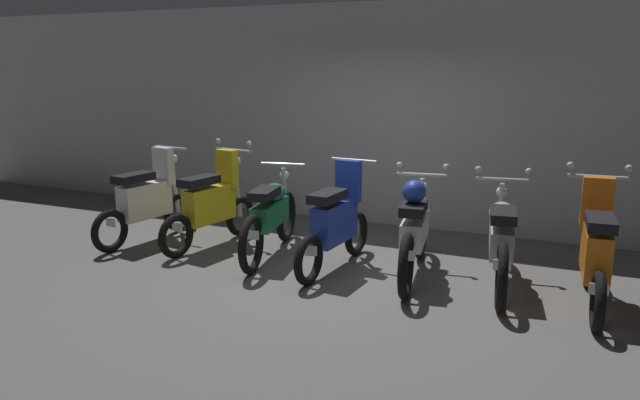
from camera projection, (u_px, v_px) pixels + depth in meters
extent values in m
plane|color=#565451|center=(324.00, 276.00, 6.53)|extent=(80.00, 80.00, 0.00)
cube|color=#ADADB2|center=(397.00, 116.00, 8.46)|extent=(16.00, 0.30, 3.06)
torus|color=black|center=(179.00, 212.00, 8.26)|extent=(0.16, 0.54, 0.53)
torus|color=black|center=(110.00, 231.00, 7.31)|extent=(0.16, 0.54, 0.53)
cube|color=silver|center=(145.00, 200.00, 7.73)|extent=(0.32, 0.76, 0.44)
cube|color=silver|center=(163.00, 166.00, 7.93)|extent=(0.29, 0.16, 0.48)
cube|color=black|center=(133.00, 178.00, 7.53)|extent=(0.31, 0.55, 0.10)
cylinder|color=#B7BABF|center=(170.00, 148.00, 8.00)|extent=(0.56, 0.11, 0.04)
cylinder|color=#B7BABF|center=(175.00, 182.00, 8.14)|extent=(0.08, 0.15, 0.85)
sphere|color=silver|center=(173.00, 159.00, 8.07)|extent=(0.12, 0.12, 0.12)
cube|color=white|center=(111.00, 223.00, 7.31)|extent=(0.16, 0.03, 0.10)
torus|color=black|center=(240.00, 216.00, 8.04)|extent=(0.17, 0.54, 0.53)
torus|color=black|center=(176.00, 236.00, 7.10)|extent=(0.17, 0.54, 0.53)
cube|color=gold|center=(209.00, 204.00, 7.51)|extent=(0.33, 0.76, 0.44)
cube|color=gold|center=(227.00, 169.00, 7.71)|extent=(0.30, 0.16, 0.48)
cube|color=black|center=(199.00, 181.00, 7.31)|extent=(0.32, 0.55, 0.10)
cylinder|color=#B7BABF|center=(234.00, 150.00, 7.77)|extent=(0.56, 0.13, 0.04)
sphere|color=#B7BABF|center=(218.00, 141.00, 7.89)|extent=(0.07, 0.07, 0.07)
sphere|color=#B7BABF|center=(249.00, 144.00, 7.61)|extent=(0.07, 0.07, 0.07)
cylinder|color=#B7BABF|center=(237.00, 185.00, 7.91)|extent=(0.08, 0.15, 0.85)
sphere|color=silver|center=(236.00, 161.00, 7.84)|extent=(0.12, 0.12, 0.12)
cube|color=white|center=(177.00, 227.00, 7.10)|extent=(0.16, 0.04, 0.10)
torus|color=black|center=(286.00, 216.00, 7.79)|extent=(0.20, 0.66, 0.65)
torus|color=black|center=(251.00, 245.00, 6.56)|extent=(0.20, 0.66, 0.65)
cube|color=#197238|center=(270.00, 214.00, 7.13)|extent=(0.36, 0.86, 0.28)
ellipsoid|color=#197238|center=(274.00, 193.00, 7.23)|extent=(0.33, 0.48, 0.22)
cube|color=black|center=(264.00, 193.00, 6.90)|extent=(0.33, 0.55, 0.10)
cylinder|color=#B7BABF|center=(283.00, 164.00, 7.54)|extent=(0.56, 0.13, 0.04)
cylinder|color=#B7BABF|center=(285.00, 193.00, 7.67)|extent=(0.08, 0.17, 0.65)
sphere|color=silver|center=(284.00, 175.00, 7.62)|extent=(0.12, 0.12, 0.12)
cube|color=white|center=(252.00, 235.00, 6.56)|extent=(0.16, 0.04, 0.10)
torus|color=black|center=(356.00, 233.00, 7.22)|extent=(0.13, 0.54, 0.53)
torus|color=black|center=(309.00, 260.00, 6.23)|extent=(0.13, 0.54, 0.53)
cube|color=#1E389E|center=(334.00, 222.00, 6.66)|extent=(0.28, 0.75, 0.44)
cube|color=#1E389E|center=(348.00, 181.00, 6.87)|extent=(0.29, 0.14, 0.48)
cube|color=black|center=(328.00, 196.00, 6.46)|extent=(0.28, 0.54, 0.10)
cylinder|color=#B7BABF|center=(354.00, 160.00, 6.94)|extent=(0.56, 0.08, 0.04)
cylinder|color=#B7BABF|center=(355.00, 200.00, 7.09)|extent=(0.07, 0.15, 0.85)
sphere|color=silver|center=(355.00, 173.00, 7.02)|extent=(0.12, 0.12, 0.12)
cube|color=white|center=(310.00, 250.00, 6.23)|extent=(0.16, 0.02, 0.10)
torus|color=black|center=(421.00, 231.00, 7.08)|extent=(0.18, 0.66, 0.65)
torus|color=black|center=(406.00, 266.00, 5.86)|extent=(0.18, 0.66, 0.65)
cube|color=silver|center=(415.00, 230.00, 6.43)|extent=(0.34, 0.86, 0.28)
ellipsoid|color=silver|center=(417.00, 206.00, 6.53)|extent=(0.32, 0.47, 0.22)
cube|color=black|center=(414.00, 208.00, 6.19)|extent=(0.31, 0.55, 0.10)
cylinder|color=#B7BABF|center=(422.00, 175.00, 6.83)|extent=(0.56, 0.12, 0.04)
sphere|color=#B7BABF|center=(399.00, 165.00, 6.88)|extent=(0.07, 0.07, 0.07)
sphere|color=#B7BABF|center=(446.00, 167.00, 6.74)|extent=(0.07, 0.07, 0.07)
cylinder|color=#B7BABF|center=(422.00, 206.00, 6.96)|extent=(0.08, 0.17, 0.65)
sphere|color=silver|center=(422.00, 187.00, 6.91)|extent=(0.12, 0.12, 0.12)
cube|color=white|center=(407.00, 255.00, 5.86)|extent=(0.16, 0.04, 0.10)
sphere|color=#1E389E|center=(414.00, 192.00, 6.16)|extent=(0.24, 0.24, 0.24)
torus|color=black|center=(498.00, 238.00, 6.79)|extent=(0.19, 0.66, 0.65)
torus|color=black|center=(501.00, 277.00, 5.57)|extent=(0.19, 0.66, 0.65)
cube|color=#9EA0A8|center=(501.00, 238.00, 6.14)|extent=(0.35, 0.86, 0.28)
ellipsoid|color=#9EA0A8|center=(502.00, 213.00, 6.24)|extent=(0.33, 0.48, 0.22)
cube|color=black|center=(503.00, 215.00, 5.91)|extent=(0.32, 0.55, 0.10)
cylinder|color=#B7BABF|center=(503.00, 179.00, 6.55)|extent=(0.56, 0.12, 0.04)
sphere|color=#B7BABF|center=(478.00, 169.00, 6.59)|extent=(0.07, 0.07, 0.07)
sphere|color=#B7BABF|center=(529.00, 171.00, 6.46)|extent=(0.07, 0.07, 0.07)
cylinder|color=#B7BABF|center=(500.00, 212.00, 6.67)|extent=(0.08, 0.17, 0.65)
sphere|color=silver|center=(502.00, 192.00, 6.63)|extent=(0.12, 0.12, 0.12)
cube|color=white|center=(502.00, 265.00, 5.57)|extent=(0.16, 0.04, 0.10)
torus|color=black|center=(589.00, 261.00, 6.19)|extent=(0.13, 0.53, 0.53)
torus|color=black|center=(598.00, 302.00, 5.14)|extent=(0.13, 0.53, 0.53)
cube|color=orange|center=(596.00, 252.00, 5.61)|extent=(0.27, 0.75, 0.44)
cube|color=orange|center=(597.00, 202.00, 5.84)|extent=(0.29, 0.14, 0.48)
cube|color=black|center=(601.00, 222.00, 5.39)|extent=(0.28, 0.54, 0.10)
cylinder|color=#B7BABF|center=(598.00, 177.00, 5.92)|extent=(0.56, 0.07, 0.04)
sphere|color=#B7BABF|center=(570.00, 165.00, 5.98)|extent=(0.07, 0.07, 0.07)
sphere|color=#B7BABF|center=(629.00, 168.00, 5.81)|extent=(0.07, 0.07, 0.07)
cylinder|color=#B7BABF|center=(593.00, 222.00, 6.06)|extent=(0.07, 0.15, 0.85)
sphere|color=silver|center=(596.00, 191.00, 5.99)|extent=(0.12, 0.12, 0.12)
cube|color=white|center=(599.00, 289.00, 5.14)|extent=(0.16, 0.02, 0.10)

